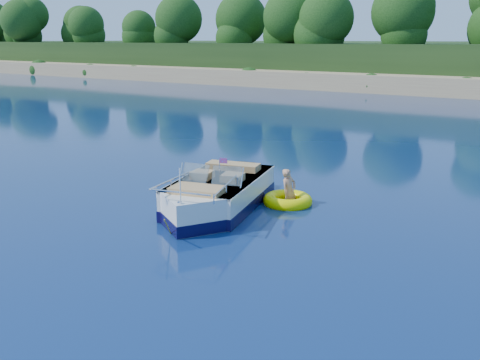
{
  "coord_description": "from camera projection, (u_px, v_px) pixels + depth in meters",
  "views": [
    {
      "loc": [
        8.06,
        -9.95,
        4.5
      ],
      "look_at": [
        0.66,
        1.64,
        0.85
      ],
      "focal_mm": 40.0,
      "sensor_mm": 36.0,
      "label": 1
    }
  ],
  "objects": [
    {
      "name": "motorboat",
      "position": [
        216.0,
        197.0,
        14.4
      ],
      "size": [
        2.79,
        5.52,
        1.87
      ],
      "rotation": [
        0.0,
        0.0,
        0.23
      ],
      "color": "white",
      "rests_on": "ground"
    },
    {
      "name": "tow_tube",
      "position": [
        288.0,
        201.0,
        14.99
      ],
      "size": [
        1.65,
        1.65,
        0.37
      ],
      "rotation": [
        0.0,
        0.0,
        0.21
      ],
      "color": "#FAF200",
      "rests_on": "ground"
    },
    {
      "name": "ground",
      "position": [
        183.0,
        223.0,
        13.45
      ],
      "size": [
        160.0,
        160.0,
        0.0
      ],
      "primitive_type": "plane",
      "color": "#0B214E",
      "rests_on": "ground"
    },
    {
      "name": "boy",
      "position": [
        289.0,
        203.0,
        15.07
      ],
      "size": [
        0.5,
        0.78,
        1.41
      ],
      "primitive_type": "imported",
      "rotation": [
        0.0,
        -0.17,
        1.31
      ],
      "color": "tan",
      "rests_on": "ground"
    }
  ]
}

